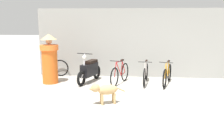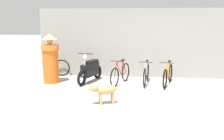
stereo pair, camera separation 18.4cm
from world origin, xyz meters
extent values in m
plane|color=#ADA89E|center=(0.00, 0.00, 0.00)|extent=(60.00, 60.00, 0.00)
cube|color=gray|center=(0.00, 3.21, 1.34)|extent=(8.35, 0.20, 2.68)
torus|color=black|center=(-0.99, 1.43, 0.34)|extent=(0.25, 0.66, 0.68)
torus|color=black|center=(-0.68, 2.37, 0.34)|extent=(0.25, 0.66, 0.68)
cylinder|color=red|center=(-0.87, 1.79, 0.56)|extent=(0.18, 0.48, 0.56)
cylinder|color=red|center=(-0.78, 2.06, 0.54)|extent=(0.07, 0.13, 0.51)
cylinder|color=red|center=(-0.85, 1.84, 0.81)|extent=(0.20, 0.55, 0.06)
cylinder|color=red|center=(-0.74, 2.19, 0.31)|extent=(0.14, 0.37, 0.08)
cylinder|color=red|center=(-0.72, 2.24, 0.57)|extent=(0.12, 0.29, 0.47)
cylinder|color=red|center=(-0.96, 1.50, 0.58)|extent=(0.08, 0.18, 0.50)
cube|color=black|center=(-0.76, 2.11, 0.82)|extent=(0.12, 0.19, 0.05)
cylinder|color=black|center=(-0.94, 1.57, 0.87)|extent=(0.44, 0.17, 0.02)
torus|color=black|center=(0.02, 1.53, 0.32)|extent=(0.12, 0.65, 0.65)
torus|color=black|center=(0.14, 2.54, 0.32)|extent=(0.12, 0.65, 0.65)
cylinder|color=beige|center=(0.06, 1.92, 0.53)|extent=(0.09, 0.50, 0.54)
cylinder|color=beige|center=(0.10, 2.21, 0.52)|extent=(0.04, 0.13, 0.49)
cylinder|color=beige|center=(0.07, 1.97, 0.78)|extent=(0.10, 0.59, 0.06)
cylinder|color=beige|center=(0.11, 2.35, 0.30)|extent=(0.07, 0.39, 0.08)
cylinder|color=beige|center=(0.12, 2.40, 0.54)|extent=(0.06, 0.31, 0.45)
cylinder|color=beige|center=(0.03, 1.61, 0.56)|extent=(0.05, 0.18, 0.48)
cube|color=black|center=(0.10, 2.27, 0.79)|extent=(0.09, 0.19, 0.05)
cylinder|color=black|center=(0.04, 1.68, 0.83)|extent=(0.46, 0.08, 0.02)
torus|color=black|center=(0.68, 1.43, 0.33)|extent=(0.22, 0.65, 0.66)
torus|color=black|center=(0.96, 2.45, 0.33)|extent=(0.22, 0.65, 0.66)
cylinder|color=orange|center=(0.79, 1.83, 0.54)|extent=(0.16, 0.51, 0.54)
cylinder|color=orange|center=(0.87, 2.12, 0.52)|extent=(0.06, 0.14, 0.50)
cylinder|color=orange|center=(0.80, 1.88, 0.79)|extent=(0.18, 0.60, 0.06)
cylinder|color=orange|center=(0.91, 2.26, 0.30)|extent=(0.13, 0.39, 0.08)
cylinder|color=orange|center=(0.92, 2.31, 0.55)|extent=(0.11, 0.31, 0.46)
cylinder|color=orange|center=(0.70, 1.51, 0.57)|extent=(0.08, 0.19, 0.48)
cube|color=black|center=(0.88, 2.17, 0.80)|extent=(0.11, 0.19, 0.05)
cylinder|color=black|center=(0.72, 1.58, 0.84)|extent=(0.45, 0.14, 0.02)
torus|color=black|center=(-2.13, 1.45, 0.26)|extent=(0.25, 0.53, 0.53)
torus|color=black|center=(-1.77, 2.62, 0.26)|extent=(0.25, 0.53, 0.53)
cube|color=black|center=(-1.95, 2.04, 0.47)|extent=(0.54, 0.96, 0.45)
cube|color=black|center=(-1.90, 2.20, 0.74)|extent=(0.40, 0.64, 0.10)
cylinder|color=silver|center=(-2.06, 1.67, 0.78)|extent=(0.09, 0.15, 0.63)
cylinder|color=silver|center=(-2.10, 1.54, 0.36)|extent=(0.10, 0.22, 0.23)
cylinder|color=black|center=(-2.05, 1.72, 1.09)|extent=(0.56, 0.20, 0.03)
sphere|color=silver|center=(-2.06, 1.69, 0.97)|extent=(0.17, 0.17, 0.14)
ellipsoid|color=tan|center=(-1.01, -0.37, 0.40)|extent=(0.62, 0.47, 0.28)
cylinder|color=tan|center=(-1.14, -0.51, 0.15)|extent=(0.08, 0.08, 0.29)
cylinder|color=tan|center=(-1.20, -0.37, 0.15)|extent=(0.08, 0.08, 0.29)
cylinder|color=tan|center=(-0.83, -0.38, 0.15)|extent=(0.08, 0.08, 0.29)
cylinder|color=tan|center=(-0.89, -0.24, 0.15)|extent=(0.08, 0.08, 0.29)
sphere|color=tan|center=(-1.33, -0.51, 0.47)|extent=(0.31, 0.31, 0.24)
ellipsoid|color=tan|center=(-1.42, -0.54, 0.46)|extent=(0.16, 0.14, 0.09)
cylinder|color=tan|center=(-0.67, -0.23, 0.37)|extent=(0.24, 0.13, 0.15)
cylinder|color=orange|center=(-3.33, 1.79, 0.69)|extent=(0.67, 0.67, 1.37)
cylinder|color=orange|center=(-3.33, 1.79, 1.28)|extent=(0.79, 0.79, 0.18)
sphere|color=tan|center=(-3.33, 1.79, 1.50)|extent=(0.27, 0.27, 0.22)
cone|color=tan|center=(-3.33, 1.79, 1.66)|extent=(0.69, 0.69, 0.20)
torus|color=black|center=(-3.30, 2.96, 0.33)|extent=(0.67, 0.07, 0.67)
camera|label=1|loc=(-0.26, -7.14, 2.25)|focal=42.00mm
camera|label=2|loc=(-0.07, -7.12, 2.25)|focal=42.00mm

